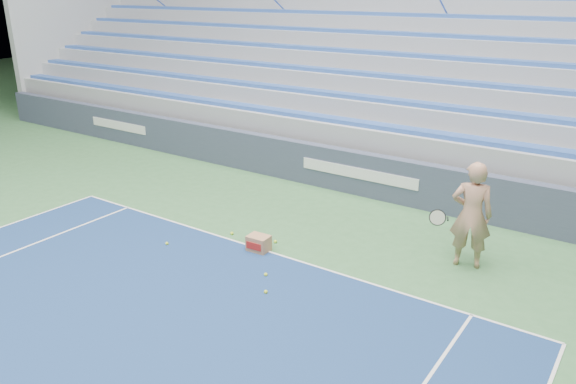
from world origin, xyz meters
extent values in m
cube|color=white|center=(0.00, 11.88, 0.01)|extent=(10.97, 0.05, 0.00)
cube|color=#384056|center=(0.00, 15.88, 0.55)|extent=(30.00, 0.30, 1.10)
cube|color=white|center=(-9.00, 15.72, 0.60)|extent=(2.60, 0.02, 0.28)
cube|color=white|center=(0.00, 15.72, 0.60)|extent=(3.20, 0.02, 0.28)
cube|color=#95989D|center=(0.00, 20.43, 0.55)|extent=(30.00, 8.50, 1.10)
cube|color=#95989D|center=(0.00, 20.43, 1.35)|extent=(30.00, 8.50, 0.50)
cube|color=#3058B0|center=(0.00, 16.56, 1.66)|extent=(29.60, 0.42, 0.11)
cube|color=#95989D|center=(0.00, 20.86, 1.85)|extent=(30.00, 7.65, 0.50)
cube|color=#3058B0|center=(0.00, 17.41, 2.16)|extent=(29.60, 0.42, 0.11)
cube|color=#95989D|center=(0.00, 21.28, 2.35)|extent=(30.00, 6.80, 0.50)
cube|color=#3058B0|center=(0.00, 18.26, 2.66)|extent=(29.60, 0.42, 0.11)
cube|color=#95989D|center=(0.00, 21.71, 2.85)|extent=(30.00, 5.95, 0.50)
cube|color=#3058B0|center=(0.00, 19.11, 3.16)|extent=(29.60, 0.42, 0.11)
cube|color=#95989D|center=(0.00, 22.13, 3.35)|extent=(30.00, 5.10, 0.50)
cube|color=#3058B0|center=(0.00, 19.96, 3.66)|extent=(29.60, 0.42, 0.11)
cube|color=#95989D|center=(0.00, 22.56, 3.85)|extent=(30.00, 4.25, 0.50)
cube|color=#3058B0|center=(0.00, 20.81, 4.15)|extent=(29.60, 0.42, 0.11)
cube|color=#95989D|center=(0.00, 22.98, 4.35)|extent=(30.00, 3.40, 0.50)
cube|color=#95989D|center=(-15.15, 20.43, 3.05)|extent=(0.30, 8.80, 6.10)
cube|color=#95989D|center=(0.00, 24.98, 3.65)|extent=(31.00, 0.40, 7.30)
cylinder|color=#345AB6|center=(0.00, 20.43, 4.60)|extent=(0.05, 8.53, 5.04)
imported|color=tan|center=(3.46, 13.57, 1.02)|extent=(0.85, 0.67, 2.05)
cylinder|color=black|center=(3.11, 13.32, 0.95)|extent=(0.12, 0.27, 0.08)
cylinder|color=beige|center=(3.01, 13.04, 1.05)|extent=(0.29, 0.16, 0.28)
torus|color=black|center=(3.01, 13.04, 1.05)|extent=(0.31, 0.18, 0.30)
cube|color=#A87651|center=(-0.14, 11.83, 0.16)|extent=(0.45, 0.35, 0.32)
cube|color=#B21E19|center=(-0.14, 11.66, 0.16)|extent=(0.34, 0.03, 0.14)
sphere|color=#CEE62F|center=(-0.53, 12.20, 0.03)|extent=(0.07, 0.07, 0.07)
sphere|color=#CEE62F|center=(-0.07, 12.30, 0.03)|extent=(0.07, 0.07, 0.07)
sphere|color=#CEE62F|center=(-1.84, 10.97, 0.03)|extent=(0.07, 0.07, 0.07)
sphere|color=#CEE62F|center=(-1.08, 12.11, 0.03)|extent=(0.07, 0.07, 0.07)
sphere|color=#CEE62F|center=(0.98, 10.56, 0.03)|extent=(0.07, 0.07, 0.07)
sphere|color=#CEE62F|center=(0.61, 11.06, 0.03)|extent=(0.07, 0.07, 0.07)
camera|label=1|loc=(6.08, 3.81, 4.97)|focal=35.00mm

